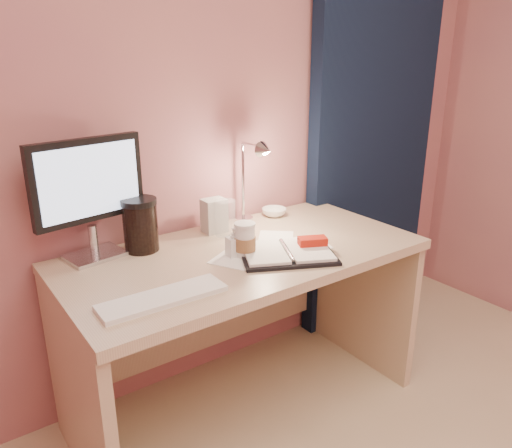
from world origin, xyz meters
TOP-DOWN VIEW (x-y plane):
  - room at (0.95, 1.69)m, footprint 3.50×3.50m
  - desk at (0.00, 1.45)m, footprint 1.40×0.70m
  - monitor at (-0.49, 1.65)m, footprint 0.42×0.18m
  - keyboard at (-0.43, 1.19)m, footprint 0.41×0.13m
  - planner at (0.12, 1.24)m, footprint 0.43×0.39m
  - paper_a at (-0.07, 1.33)m, footprint 0.21×0.21m
  - paper_b at (0.25, 1.29)m, footprint 0.19×0.19m
  - paper_c at (0.19, 1.42)m, footprint 0.20×0.20m
  - coffee_cup at (-0.02, 1.33)m, footprint 0.08×0.08m
  - clear_cup at (0.04, 1.57)m, footprint 0.09×0.09m
  - bowl at (0.36, 1.65)m, footprint 0.15×0.15m
  - lotion_bottle at (-0.06, 1.36)m, footprint 0.06×0.06m
  - dark_jar at (-0.32, 1.62)m, footprint 0.13×0.13m
  - product_box at (0.02, 1.63)m, footprint 0.10×0.08m
  - desk_lamp at (0.20, 1.59)m, footprint 0.09×0.23m

SIDE VIEW (x-z plane):
  - desk at x=0.00m, z-range 0.14..0.87m
  - paper_c at x=0.19m, z-range 0.73..0.73m
  - paper_b at x=0.25m, z-range 0.73..0.73m
  - paper_a at x=-0.07m, z-range 0.73..0.73m
  - keyboard at x=-0.43m, z-range 0.73..0.75m
  - planner at x=0.12m, z-range 0.72..0.77m
  - bowl at x=0.36m, z-range 0.73..0.77m
  - lotion_bottle at x=-0.06m, z-range 0.73..0.84m
  - coffee_cup at x=-0.02m, z-range 0.73..0.86m
  - product_box at x=0.02m, z-range 0.73..0.87m
  - clear_cup at x=0.04m, z-range 0.73..0.88m
  - dark_jar at x=-0.32m, z-range 0.73..0.92m
  - desk_lamp at x=0.20m, z-range 0.78..1.16m
  - monitor at x=-0.49m, z-range 0.77..1.22m
  - room at x=0.95m, z-range -0.61..2.89m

